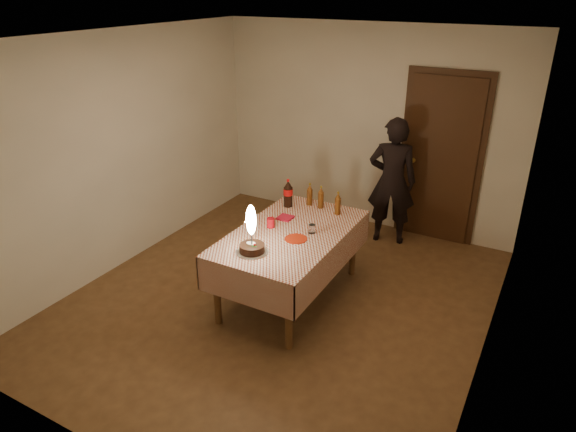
# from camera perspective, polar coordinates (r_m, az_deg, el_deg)

# --- Properties ---
(ground) EXTENTS (4.00, 4.50, 0.01)m
(ground) POSITION_cam_1_polar(r_m,az_deg,el_deg) (5.43, -0.90, -9.21)
(ground) COLOR brown
(ground) RESTS_ON ground
(room_shell) EXTENTS (4.04, 4.54, 2.62)m
(room_shell) POSITION_cam_1_polar(r_m,az_deg,el_deg) (4.77, -0.22, 7.89)
(room_shell) COLOR silver
(room_shell) RESTS_ON ground
(dining_table) EXTENTS (1.02, 1.72, 0.76)m
(dining_table) POSITION_cam_1_polar(r_m,az_deg,el_deg) (5.15, 0.27, -2.78)
(dining_table) COLOR brown
(dining_table) RESTS_ON ground
(birthday_cake) EXTENTS (0.29, 0.29, 0.47)m
(birthday_cake) POSITION_cam_1_polar(r_m,az_deg,el_deg) (4.68, -4.05, -2.51)
(birthday_cake) COLOR white
(birthday_cake) RESTS_ON dining_table
(red_plate) EXTENTS (0.22, 0.22, 0.01)m
(red_plate) POSITION_cam_1_polar(r_m,az_deg,el_deg) (4.96, 0.88, -2.54)
(red_plate) COLOR #AE220C
(red_plate) RESTS_ON dining_table
(red_cup) EXTENTS (0.08, 0.08, 0.10)m
(red_cup) POSITION_cam_1_polar(r_m,az_deg,el_deg) (5.18, -1.94, -0.75)
(red_cup) COLOR #AE0C16
(red_cup) RESTS_ON dining_table
(clear_cup) EXTENTS (0.07, 0.07, 0.09)m
(clear_cup) POSITION_cam_1_polar(r_m,az_deg,el_deg) (5.07, 2.68, -1.43)
(clear_cup) COLOR silver
(clear_cup) RESTS_ON dining_table
(napkin_stack) EXTENTS (0.15, 0.15, 0.02)m
(napkin_stack) POSITION_cam_1_polar(r_m,az_deg,el_deg) (5.39, -0.31, -0.18)
(napkin_stack) COLOR #B0142B
(napkin_stack) RESTS_ON dining_table
(cola_bottle) EXTENTS (0.10, 0.10, 0.32)m
(cola_bottle) POSITION_cam_1_polar(r_m,az_deg,el_deg) (5.63, 0.01, 2.54)
(cola_bottle) COLOR black
(cola_bottle) RESTS_ON dining_table
(amber_bottle_left) EXTENTS (0.06, 0.06, 0.25)m
(amber_bottle_left) POSITION_cam_1_polar(r_m,az_deg,el_deg) (5.69, 2.42, 2.37)
(amber_bottle_left) COLOR #5E3110
(amber_bottle_left) RESTS_ON dining_table
(amber_bottle_right) EXTENTS (0.06, 0.06, 0.25)m
(amber_bottle_right) POSITION_cam_1_polar(r_m,az_deg,el_deg) (5.47, 5.55, 1.37)
(amber_bottle_right) COLOR #5E3110
(amber_bottle_right) RESTS_ON dining_table
(amber_bottle_mid) EXTENTS (0.06, 0.06, 0.25)m
(amber_bottle_mid) POSITION_cam_1_polar(r_m,az_deg,el_deg) (5.61, 3.67, 2.04)
(amber_bottle_mid) COLOR #5E3110
(amber_bottle_mid) RESTS_ON dining_table
(photographer) EXTENTS (0.66, 0.52, 1.60)m
(photographer) POSITION_cam_1_polar(r_m,az_deg,el_deg) (6.41, 11.47, 3.82)
(photographer) COLOR black
(photographer) RESTS_ON ground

